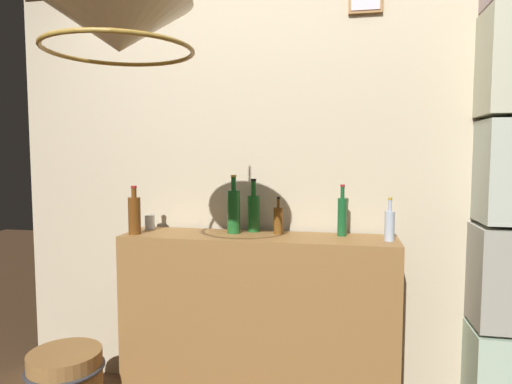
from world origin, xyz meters
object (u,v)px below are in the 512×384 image
Objects in this scene: liquor_bottle_gin at (134,214)px; glass_tumbler_rocks at (150,222)px; liquor_bottle_sherry at (390,225)px; liquor_bottle_port at (254,212)px; pendant_lamp at (119,29)px; liquor_bottle_vodka at (234,210)px; liquor_bottle_brandy at (278,220)px; liquor_bottle_scotch at (342,215)px.

glass_tumbler_rocks is (0.01, 0.17, -0.07)m from liquor_bottle_gin.
liquor_bottle_sherry is 1.41m from liquor_bottle_gin.
pendant_lamp reaches higher than liquor_bottle_port.
liquor_bottle_vodka is at bearing 13.87° from liquor_bottle_gin.
liquor_bottle_brandy is at bearing 7.51° from liquor_bottle_vodka.
liquor_bottle_sherry is 0.77m from liquor_bottle_port.
liquor_bottle_scotch is at bearing -0.26° from glass_tumbler_rocks.
liquor_bottle_gin is 0.89× the size of liquor_bottle_port.
liquor_bottle_vodka is 0.55m from glass_tumbler_rocks.
liquor_bottle_port is at bearing 77.45° from pendant_lamp.
liquor_bottle_port is 3.61× the size of glass_tumbler_rocks.
liquor_bottle_sherry is 0.27m from liquor_bottle_scotch.
glass_tumbler_rocks is (-1.15, 0.01, -0.07)m from liquor_bottle_scotch.
liquor_bottle_scotch is 1.15m from glass_tumbler_rocks.
liquor_bottle_gin reaches higher than liquor_bottle_sherry.
liquor_bottle_gin is (-1.41, -0.06, 0.03)m from liquor_bottle_sherry.
glass_tumbler_rocks is at bearing 175.43° from liquor_bottle_sherry.
glass_tumbler_rocks is (-0.54, 0.04, -0.09)m from liquor_bottle_vodka.
liquor_bottle_gin is 0.53× the size of pendant_lamp.
liquor_bottle_gin is at bearing -171.70° from liquor_bottle_scotch.
liquor_bottle_vodka reaches higher than liquor_bottle_port.
glass_tumbler_rocks is at bearing 85.88° from liquor_bottle_gin.
liquor_bottle_port reaches higher than liquor_bottle_sherry.
pendant_lamp is (-0.15, -1.04, 0.75)m from liquor_bottle_vodka.
pendant_lamp is at bearing -65.91° from liquor_bottle_gin.
liquor_bottle_brandy is at bearing -179.95° from liquor_bottle_scotch.
liquor_bottle_scotch is 0.56× the size of pendant_lamp.
liquor_bottle_gin is 0.19m from glass_tumbler_rocks.
liquor_bottle_port is (-0.51, 0.04, 0.00)m from liquor_bottle_scotch.
liquor_bottle_vodka is (-0.10, -0.08, 0.02)m from liquor_bottle_port.
liquor_bottle_vodka is 1.29m from pendant_lamp.
liquor_bottle_scotch is (0.36, 0.00, 0.04)m from liquor_bottle_brandy.
pendant_lamp is (-0.40, -1.07, 0.80)m from liquor_bottle_brandy.
liquor_bottle_brandy is at bearing -15.13° from liquor_bottle_port.
liquor_bottle_scotch is 3.32× the size of glass_tumbler_rocks.
liquor_bottle_scotch reaches higher than glass_tumbler_rocks.
liquor_bottle_sherry is at bearing 2.57° from liquor_bottle_gin.
liquor_bottle_gin is 3.20× the size of glass_tumbler_rocks.
pendant_lamp reaches higher than glass_tumbler_rocks.
pendant_lamp reaches higher than liquor_bottle_sherry.
liquor_bottle_sherry is at bearing -9.96° from liquor_bottle_brandy.
liquor_bottle_gin is at bearing -162.05° from liquor_bottle_port.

